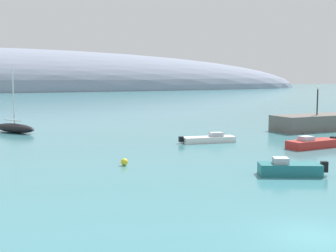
{
  "coord_description": "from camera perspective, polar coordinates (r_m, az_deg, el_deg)",
  "views": [
    {
      "loc": [
        -12.29,
        -14.38,
        6.52
      ],
      "look_at": [
        2.34,
        21.58,
        2.25
      ],
      "focal_mm": 48.28,
      "sensor_mm": 36.0,
      "label": 1
    }
  ],
  "objects": [
    {
      "name": "harbor_lamp_post",
      "position": [
        57.0,
        18.36,
        3.48
      ],
      "size": [
        0.36,
        0.36,
        3.42
      ],
      "color": "black",
      "rests_on": "breakwater_rocks"
    },
    {
      "name": "water",
      "position": [
        20.01,
        17.81,
        -13.04
      ],
      "size": [
        600.0,
        600.0,
        0.0
      ],
      "primitive_type": "plane",
      "color": "teal",
      "rests_on": "ground"
    },
    {
      "name": "mooring_buoy_yellow",
      "position": [
        33.41,
        -5.53,
        -4.54
      ],
      "size": [
        0.53,
        0.53,
        0.53
      ],
      "primitive_type": "sphere",
      "color": "yellow",
      "rests_on": "water"
    },
    {
      "name": "motorboat_red_alongside_breakwater",
      "position": [
        43.4,
        17.7,
        -2.11
      ],
      "size": [
        5.52,
        2.31,
        1.13
      ],
      "rotation": [
        0.0,
        0.0,
        3.26
      ],
      "color": "red",
      "rests_on": "water"
    },
    {
      "name": "breakwater_rocks",
      "position": [
        59.78,
        20.05,
        0.54
      ],
      "size": [
        16.71,
        5.01,
        1.89
      ],
      "primitive_type": "cube",
      "rotation": [
        0.0,
        0.0,
        0.05
      ],
      "color": "#66605B",
      "rests_on": "ground"
    },
    {
      "name": "sailboat_black_outer_mooring",
      "position": [
        55.66,
        -18.81,
        -0.2
      ],
      "size": [
        5.15,
        6.76,
        7.46
      ],
      "rotation": [
        0.0,
        0.0,
        5.27
      ],
      "color": "black",
      "rests_on": "water"
    },
    {
      "name": "motorboat_white_outer",
      "position": [
        45.03,
        5.19,
        -1.65
      ],
      "size": [
        5.81,
        2.1,
        0.97
      ],
      "rotation": [
        0.0,
        0.0,
        6.18
      ],
      "color": "white",
      "rests_on": "water"
    },
    {
      "name": "motorboat_teal_foreground",
      "position": [
        31.06,
        15.12,
        -5.23
      ],
      "size": [
        4.49,
        3.08,
        1.19
      ],
      "rotation": [
        0.0,
        0.0,
        2.72
      ],
      "color": "#1E6B70",
      "rests_on": "water"
    }
  ]
}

